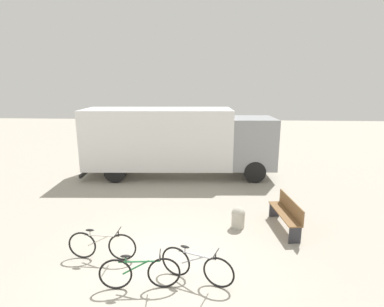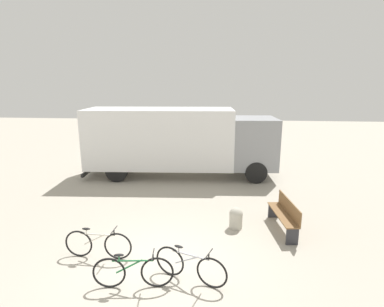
% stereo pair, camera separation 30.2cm
% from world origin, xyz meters
% --- Properties ---
extents(ground_plane, '(60.00, 60.00, 0.00)m').
position_xyz_m(ground_plane, '(0.00, 0.00, 0.00)').
color(ground_plane, '#A8A091').
extents(delivery_truck, '(8.98, 2.81, 3.20)m').
position_xyz_m(delivery_truck, '(-0.57, 7.40, 1.78)').
color(delivery_truck, white).
rests_on(delivery_truck, ground).
extents(park_bench, '(0.63, 1.87, 0.96)m').
position_xyz_m(park_bench, '(3.39, 2.22, 0.54)').
color(park_bench, brown).
rests_on(park_bench, ground).
extents(bicycle_near, '(1.76, 0.44, 0.81)m').
position_xyz_m(bicycle_near, '(-1.64, 0.25, 0.38)').
color(bicycle_near, black).
rests_on(bicycle_near, ground).
extents(bicycle_middle, '(1.75, 0.44, 0.81)m').
position_xyz_m(bicycle_middle, '(-0.43, -0.78, 0.38)').
color(bicycle_middle, black).
rests_on(bicycle_middle, ground).
extents(bicycle_far, '(1.67, 0.68, 0.81)m').
position_xyz_m(bicycle_far, '(0.78, -0.45, 0.38)').
color(bicycle_far, black).
rests_on(bicycle_far, ground).
extents(bollard_near_bench, '(0.42, 0.42, 0.66)m').
position_xyz_m(bollard_near_bench, '(1.92, 2.22, 0.34)').
color(bollard_near_bench, '#B2AD9E').
rests_on(bollard_near_bench, ground).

